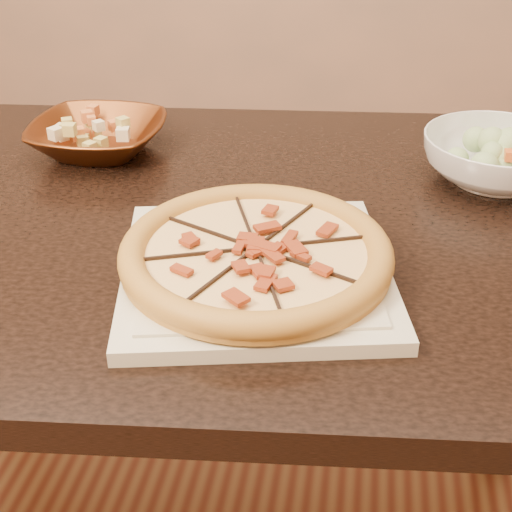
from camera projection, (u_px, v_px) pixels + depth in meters
The scene contains 8 objects.
floor at pixel (139, 476), 1.55m from camera, with size 4.00×4.00×0.02m, color brown.
dining_table at pixel (198, 281), 1.04m from camera, with size 1.34×0.93×0.75m.
plate at pixel (256, 270), 0.83m from camera, with size 0.37×0.37×0.02m.
pizza at pixel (256, 253), 0.82m from camera, with size 0.32×0.32×0.03m.
bronze_bowl at pixel (99, 137), 1.14m from camera, with size 0.21×0.21×0.05m, color brown.
mixed_dish at pixel (95, 113), 1.12m from camera, with size 0.11×0.11×0.03m.
salad_bowl at pixel (497, 159), 1.05m from camera, with size 0.22×0.22×0.07m, color white.
salad at pixel (502, 125), 1.02m from camera, with size 0.10×0.11×0.04m.
Camera 1 is at (0.42, -1.02, 1.21)m, focal length 50.00 mm.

